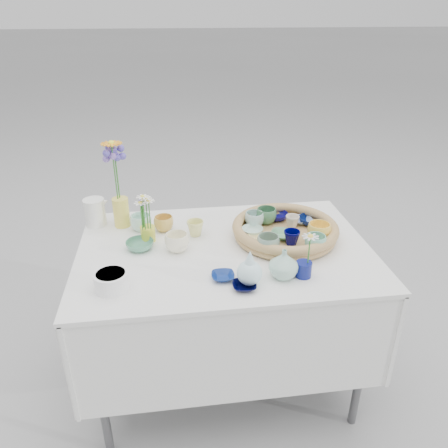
{
  "coord_description": "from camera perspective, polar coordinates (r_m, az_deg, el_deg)",
  "views": [
    {
      "loc": [
        -0.23,
        -1.63,
        1.7
      ],
      "look_at": [
        0.0,
        0.02,
        0.87
      ],
      "focal_mm": 35.0,
      "sensor_mm": 36.0,
      "label": 1
    }
  ],
  "objects": [
    {
      "name": "tall_vase_yellow",
      "position": [
        2.11,
        -13.26,
        1.51
      ],
      "size": [
        0.09,
        0.09,
        0.14
      ],
      "primitive_type": "cylinder",
      "rotation": [
        0.0,
        0.0,
        0.2
      ],
      "color": "#F0DD51",
      "rests_on": "display_table"
    },
    {
      "name": "tray_ceramic_7",
      "position": [
        2.04,
        8.91,
        0.32
      ],
      "size": [
        0.07,
        0.07,
        0.06
      ],
      "primitive_type": "imported",
      "rotation": [
        0.0,
        0.0,
        -0.16
      ],
      "color": "beige",
      "rests_on": "wicker_tray"
    },
    {
      "name": "tray_ceramic_5",
      "position": [
        1.96,
        3.72,
        -0.94
      ],
      "size": [
        0.1,
        0.1,
        0.03
      ],
      "primitive_type": "imported",
      "rotation": [
        0.0,
        0.0,
        -0.05
      ],
      "color": "silver",
      "rests_on": "wicker_tray"
    },
    {
      "name": "gerbera",
      "position": [
        2.04,
        -14.09,
        6.62
      ],
      "size": [
        0.11,
        0.11,
        0.28
      ],
      "primitive_type": null,
      "rotation": [
        0.0,
        0.0,
        -0.0
      ],
      "color": "orange",
      "rests_on": "tall_vase_yellow"
    },
    {
      "name": "tray_ceramic_9",
      "position": [
        1.89,
        8.83,
        -1.79
      ],
      "size": [
        0.09,
        0.09,
        0.07
      ],
      "primitive_type": "imported",
      "rotation": [
        0.0,
        0.0,
        0.29
      ],
      "color": "#020244",
      "rests_on": "wicker_tray"
    },
    {
      "name": "display_table",
      "position": [
        2.37,
        0.07,
        -19.4
      ],
      "size": [
        1.26,
        0.86,
        0.77
      ],
      "primitive_type": null,
      "color": "white",
      "rests_on": "ground"
    },
    {
      "name": "loose_ceramic_5",
      "position": [
        2.06,
        -10.8,
        0.18
      ],
      "size": [
        0.13,
        0.13,
        0.08
      ],
      "primitive_type": "imported",
      "rotation": [
        0.0,
        0.0,
        0.43
      ],
      "color": "silver",
      "rests_on": "display_table"
    },
    {
      "name": "tray_ceramic_0",
      "position": [
        2.11,
        6.92,
        1.03
      ],
      "size": [
        0.14,
        0.14,
        0.03
      ],
      "primitive_type": "imported",
      "rotation": [
        0.0,
        0.0,
        -0.37
      ],
      "color": "#0E0B5C",
      "rests_on": "wicker_tray"
    },
    {
      "name": "loose_ceramic_1",
      "position": [
        1.98,
        -3.77,
        -0.55
      ],
      "size": [
        0.1,
        0.1,
        0.07
      ],
      "primitive_type": "imported",
      "rotation": [
        0.0,
        0.0,
        -0.42
      ],
      "color": "#E3E180",
      "rests_on": "display_table"
    },
    {
      "name": "loose_ceramic_3",
      "position": [
        1.86,
        -6.18,
        -2.4
      ],
      "size": [
        0.11,
        0.11,
        0.08
      ],
      "primitive_type": "imported",
      "rotation": [
        0.0,
        0.0,
        -0.13
      ],
      "color": "white",
      "rests_on": "display_table"
    },
    {
      "name": "daisy_posy",
      "position": [
        1.9,
        -10.23,
        1.7
      ],
      "size": [
        0.09,
        0.09,
        0.16
      ],
      "primitive_type": null,
      "rotation": [
        0.0,
        0.0,
        0.05
      ],
      "color": "white",
      "rests_on": "daisy_cup"
    },
    {
      "name": "tray_ceramic_6",
      "position": [
        2.03,
        3.98,
        0.61
      ],
      "size": [
        0.12,
        0.12,
        0.07
      ],
      "primitive_type": "imported",
      "rotation": [
        0.0,
        0.0,
        0.39
      ],
      "color": "#A4C6C2",
      "rests_on": "wicker_tray"
    },
    {
      "name": "fluted_bowl",
      "position": [
        1.67,
        -14.49,
        -7.2
      ],
      "size": [
        0.15,
        0.15,
        0.07
      ],
      "primitive_type": null,
      "rotation": [
        0.0,
        0.0,
        0.16
      ],
      "color": "white",
      "rests_on": "display_table"
    },
    {
      "name": "tray_ceramic_2",
      "position": [
        1.95,
        12.29,
        -1.01
      ],
      "size": [
        0.11,
        0.11,
        0.08
      ],
      "primitive_type": "imported",
      "rotation": [
        0.0,
        0.0,
        -0.12
      ],
      "color": "#FDCE4D",
      "rests_on": "wicker_tray"
    },
    {
      "name": "hydrangea",
      "position": [
        2.06,
        -13.77,
        6.03
      ],
      "size": [
        0.1,
        0.1,
        0.29
      ],
      "primitive_type": null,
      "rotation": [
        0.0,
        0.0,
        -0.3
      ],
      "color": "#8866C8",
      "rests_on": "tall_vase_yellow"
    },
    {
      "name": "tray_ceramic_3",
      "position": [
        1.95,
        7.73,
        -1.44
      ],
      "size": [
        0.14,
        0.14,
        0.03
      ],
      "primitive_type": "imported",
      "rotation": [
        0.0,
        0.0,
        -0.36
      ],
      "color": "#589368",
      "rests_on": "wicker_tray"
    },
    {
      "name": "bud_vase_paleblue",
      "position": [
        1.63,
        3.37,
        -5.63
      ],
      "size": [
        0.11,
        0.11,
        0.15
      ],
      "primitive_type": null,
      "rotation": [
        0.0,
        0.0,
        -0.12
      ],
      "color": "silver",
      "rests_on": "display_table"
    },
    {
      "name": "daisy_cup",
      "position": [
        1.96,
        -9.9,
        -1.26
      ],
      "size": [
        0.08,
        0.08,
        0.07
      ],
      "primitive_type": "cylinder",
      "rotation": [
        0.0,
        0.0,
        -0.17
      ],
      "color": "yellow",
      "rests_on": "display_table"
    },
    {
      "name": "loose_ceramic_0",
      "position": [
        2.04,
        -7.87,
        0.06
      ],
      "size": [
        0.1,
        0.1,
        0.07
      ],
      "primitive_type": "imported",
      "rotation": [
        0.0,
        0.0,
        0.06
      ],
      "color": "gold",
      "rests_on": "display_table"
    },
    {
      "name": "tray_ceramic_10",
      "position": [
        1.89,
        4.41,
        -2.2
      ],
      "size": [
        0.11,
        0.11,
        0.02
      ],
      "primitive_type": "imported",
      "rotation": [
        0.0,
        0.0,
        -0.08
      ],
      "color": "#E8D382",
      "rests_on": "wicker_tray"
    },
    {
      "name": "tray_ceramic_11",
      "position": [
        1.86,
        11.85,
        -2.45
      ],
      "size": [
        0.1,
        0.1,
        0.07
      ],
      "primitive_type": "imported",
      "rotation": [
        0.0,
        0.0,
        -0.06
      ],
      "color": "#79C2A4",
      "rests_on": "wicker_tray"
    },
    {
      "name": "tray_ceramic_8",
      "position": [
        2.1,
        10.15,
        0.49
      ],
      "size": [
        0.1,
        0.1,
        0.02
      ],
      "primitive_type": "imported",
      "rotation": [
        0.0,
        0.0,
        0.13
      ],
      "color": "#8CABE2",
      "rests_on": "wicker_tray"
    },
    {
      "name": "tray_ceramic_12",
      "position": [
        2.06,
        5.55,
        1.08
      ],
      "size": [
        0.12,
        0.12,
        0.07
      ],
      "primitive_type": "imported",
      "rotation": [
        0.0,
        0.0,
        0.32
      ],
      "color": "#3F734C",
      "rests_on": "wicker_tray"
    },
    {
      "name": "single_daisy",
      "position": [
        1.67,
        11.05,
        -3.35
      ],
      "size": [
        0.09,
        0.09,
        0.13
      ],
      "primitive_type": null,
      "rotation": [
        0.0,
        0.0,
        0.31
      ],
      "color": "white",
      "rests_on": "bud_vase_cobalt"
    },
    {
      "name": "loose_ceramic_2",
      "position": [
        1.91,
        -10.93,
        -2.73
      ],
      "size": [
        0.12,
        0.12,
        0.04
      ],
      "primitive_type": "imported",
      "rotation": [
        0.0,
        0.0,
        -0.03
      ],
      "color": "#509271",
      "rests_on": "display_table"
    },
    {
      "name": "bud_vase_seafoam",
      "position": [
        1.69,
        7.8,
        -5.15
      ],
      "size": [
        0.13,
        0.13,
        0.12
      ],
      "primitive_type": "imported",
      "rotation": [
        0.0,
        0.0,
        0.15
      ],
      "color": "#9DCAB8",
      "rests_on": "display_table"
    },
    {
      "name": "loose_ceramic_6",
      "position": [
        1.63,
        2.68,
        -8.12
      ],
      "size": [
        0.09,
        0.09,
        0.02
      ],
      "primitive_type": "imported",
      "rotation": [
        0.0,
        0.0,
        -0.05
      ],
      "color": "black",
      "rests_on": "display_table"
    },
    {
      "name": "bud_vase_cobalt",
      "position": [
        1.72,
        10.36,
        -5.83
      ],
      "size": [
        0.08,
        0.08,
        0.06
      ],
      "primitive_type": "cylinder",
      "rotation": [
        0.0,
        0.0,
        -0.39
      ],
      "color": "navy",
      "rests_on": "display_table"
    },
    {
      "name": "white_pitcher",
      "position": [
        2.15,
        -16.52,
        1.48
      ],
      "size": [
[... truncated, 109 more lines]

